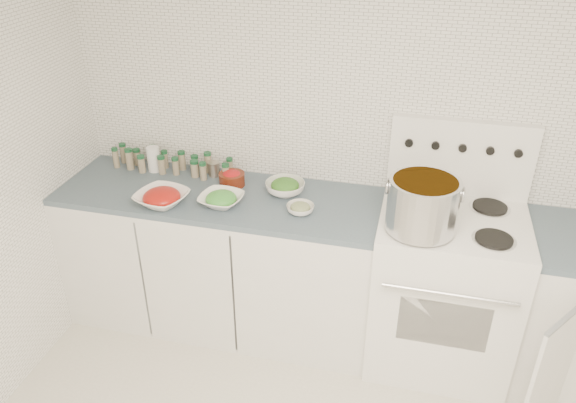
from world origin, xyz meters
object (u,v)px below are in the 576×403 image
(bowl_tomato, at_px, (162,198))
(bowl_snowpea, at_px, (221,199))
(stove, at_px, (444,285))
(stock_pot, at_px, (423,203))

(bowl_tomato, height_order, bowl_snowpea, bowl_tomato)
(stove, height_order, stock_pot, stove)
(stock_pot, height_order, bowl_tomato, stock_pot)
(stock_pot, height_order, bowl_snowpea, stock_pot)
(stock_pot, xyz_separation_m, bowl_tomato, (-1.39, -0.01, -0.15))
(stove, relative_size, bowl_tomato, 4.10)
(stove, height_order, bowl_tomato, stove)
(bowl_tomato, xyz_separation_m, bowl_snowpea, (0.32, 0.07, -0.01))
(bowl_tomato, bearing_deg, stove, 6.55)
(bowl_snowpea, bearing_deg, bowl_tomato, -167.29)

